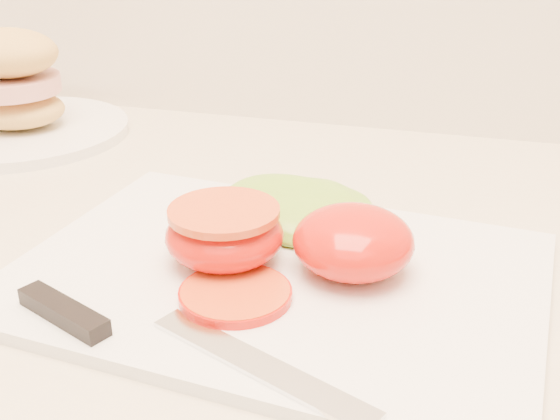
# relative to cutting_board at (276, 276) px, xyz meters

# --- Properties ---
(cutting_board) EXTENTS (0.41, 0.31, 0.01)m
(cutting_board) POSITION_rel_cutting_board_xyz_m (0.00, 0.00, 0.00)
(cutting_board) COLOR white
(cutting_board) RESTS_ON counter
(tomato_half_dome) EXTENTS (0.09, 0.09, 0.05)m
(tomato_half_dome) POSITION_rel_cutting_board_xyz_m (0.05, 0.01, 0.03)
(tomato_half_dome) COLOR red
(tomato_half_dome) RESTS_ON cutting_board
(tomato_half_cut) EXTENTS (0.09, 0.09, 0.04)m
(tomato_half_cut) POSITION_rel_cutting_board_xyz_m (-0.04, 0.00, 0.03)
(tomato_half_cut) COLOR red
(tomato_half_cut) RESTS_ON cutting_board
(tomato_slice_0) EXTENTS (0.08, 0.08, 0.01)m
(tomato_slice_0) POSITION_rel_cutting_board_xyz_m (-0.02, -0.05, 0.01)
(tomato_slice_0) COLOR orange
(tomato_slice_0) RESTS_ON cutting_board
(lettuce_leaf_0) EXTENTS (0.15, 0.11, 0.03)m
(lettuce_leaf_0) POSITION_rel_cutting_board_xyz_m (-0.01, 0.08, 0.02)
(lettuce_leaf_0) COLOR #8DBA31
(lettuce_leaf_0) RESTS_ON cutting_board
(knife) EXTENTS (0.26, 0.08, 0.01)m
(knife) POSITION_rel_cutting_board_xyz_m (-0.06, -0.11, 0.01)
(knife) COLOR silver
(knife) RESTS_ON cutting_board
(sandwich_plate) EXTENTS (0.26, 0.26, 0.12)m
(sandwich_plate) POSITION_rel_cutting_board_xyz_m (-0.39, 0.24, 0.04)
(sandwich_plate) COLOR white
(sandwich_plate) RESTS_ON counter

